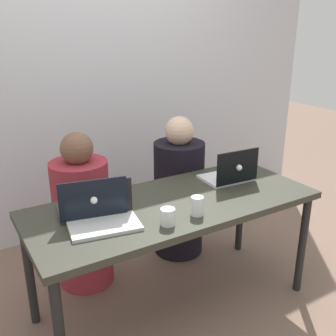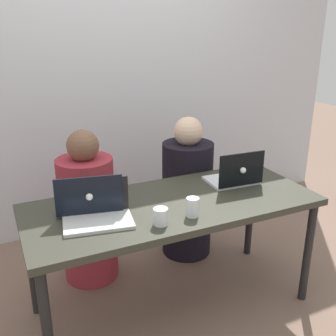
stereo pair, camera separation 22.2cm
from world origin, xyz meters
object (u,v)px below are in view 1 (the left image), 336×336
Objects in this scene: laptop_front_left at (103,216)px; water_glass_left at (168,218)px; water_glass_center at (197,207)px; laptop_back_left at (92,206)px; person_on_left at (83,219)px; person_on_right at (179,194)px; laptop_back_right at (230,174)px.

laptop_front_left reaches higher than water_glass_left.
water_glass_center is 1.17× the size of water_glass_left.
water_glass_left is (0.28, -0.31, -0.01)m from laptop_back_left.
person_on_left reaches higher than laptop_back_left.
water_glass_center is at bearing 65.84° from person_on_right.
laptop_back_right is at bearing 24.61° from water_glass_left.
water_glass_center is at bearing 123.48° from person_on_left.
laptop_front_left is 4.31× the size of water_glass_left.
laptop_back_left is at bearing 29.89° from person_on_right.
laptop_back_left is (-0.08, -0.44, 0.30)m from person_on_left.
laptop_back_right reaches higher than water_glass_center.
laptop_back_right reaches higher than water_glass_left.
person_on_left is at bearing 117.76° from water_glass_center.
person_on_right is at bearing -140.25° from laptop_back_left.
laptop_back_right reaches higher than laptop_back_left.
water_glass_left is at bearing -21.71° from laptop_front_left.
water_glass_center is at bearing 159.81° from laptop_back_left.
laptop_back_right is 3.11× the size of water_glass_center.
person_on_left is 1.00m from laptop_back_right.
laptop_back_left reaches higher than water_glass_center.
laptop_front_left is 0.98× the size of laptop_back_left.
laptop_front_left is 1.18× the size of laptop_back_right.
water_glass_center is (-0.36, -0.73, 0.29)m from person_on_right.
laptop_back_left is at bearing 2.39° from laptop_back_right.
laptop_back_left reaches higher than water_glass_left.
water_glass_left is at bearing -176.00° from water_glass_center.
laptop_back_right is 0.83× the size of laptop_back_left.
laptop_front_left is at bearing 161.44° from water_glass_center.
laptop_back_right is at bearing -169.15° from laptop_back_left.
water_glass_left is (-0.64, -0.29, -0.01)m from laptop_back_right.
person_on_left reaches higher than water_glass_left.
laptop_back_right is (0.92, 0.12, 0.00)m from laptop_front_left.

